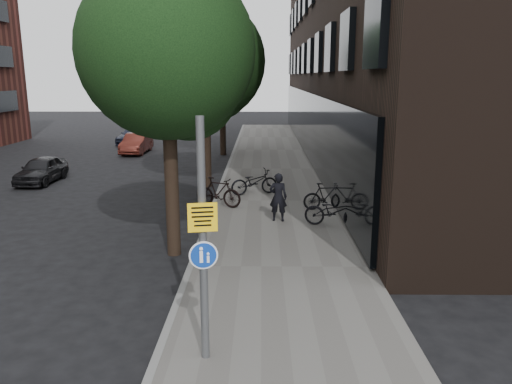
{
  "coord_description": "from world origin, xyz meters",
  "views": [
    {
      "loc": [
        -0.25,
        -8.2,
        4.69
      ],
      "look_at": [
        -0.38,
        3.34,
        2.0
      ],
      "focal_mm": 35.0,
      "sensor_mm": 36.0,
      "label": 1
    }
  ],
  "objects_px": {
    "signpost": "(203,242)",
    "parked_bike_facade_near": "(334,211)",
    "pedestrian": "(278,197)",
    "parked_car_near": "(41,170)"
  },
  "relations": [
    {
      "from": "signpost",
      "to": "parked_bike_facade_near",
      "type": "bearing_deg",
      "value": 56.88
    },
    {
      "from": "pedestrian",
      "to": "parked_bike_facade_near",
      "type": "xyz_separation_m",
      "value": [
        1.71,
        -0.6,
        -0.3
      ]
    },
    {
      "from": "signpost",
      "to": "parked_car_near",
      "type": "distance_m",
      "value": 17.09
    },
    {
      "from": "signpost",
      "to": "pedestrian",
      "type": "xyz_separation_m",
      "value": [
        1.46,
        8.05,
        -1.23
      ]
    },
    {
      "from": "parked_car_near",
      "to": "signpost",
      "type": "bearing_deg",
      "value": -57.54
    },
    {
      "from": "pedestrian",
      "to": "parked_car_near",
      "type": "relative_size",
      "value": 0.46
    },
    {
      "from": "signpost",
      "to": "parked_car_near",
      "type": "relative_size",
      "value": 1.16
    },
    {
      "from": "pedestrian",
      "to": "parked_car_near",
      "type": "xyz_separation_m",
      "value": [
        -10.44,
        6.41,
        -0.32
      ]
    },
    {
      "from": "pedestrian",
      "to": "parked_car_near",
      "type": "bearing_deg",
      "value": -25.29
    },
    {
      "from": "pedestrian",
      "to": "parked_bike_facade_near",
      "type": "bearing_deg",
      "value": 167.11
    }
  ]
}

